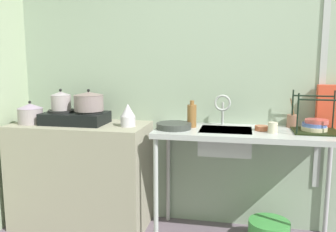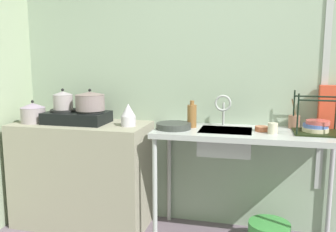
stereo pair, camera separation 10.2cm
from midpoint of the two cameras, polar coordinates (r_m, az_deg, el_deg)
wall_back at (r=3.02m, az=15.88°, el=6.30°), size 4.98×0.10×2.57m
wall_metal_strip at (r=3.01m, az=24.79°, el=8.25°), size 0.05×0.01×2.05m
counter_concrete at (r=3.18m, az=-12.51°, el=-8.97°), size 1.12×0.53×0.88m
counter_sink at (r=2.76m, az=13.41°, el=-3.89°), size 1.38×0.53×0.88m
stove at (r=3.08m, az=-13.36°, el=-0.13°), size 0.51×0.32×0.11m
pot_on_left_burner at (r=3.12m, az=-15.48°, el=2.43°), size 0.16×0.16×0.18m
pot_on_right_burner at (r=3.00m, az=-11.35°, el=2.37°), size 0.24×0.24×0.18m
pot_beside_stove at (r=3.20m, az=-19.84°, el=0.50°), size 0.21×0.21×0.19m
percolator at (r=2.87m, az=-5.32°, el=0.14°), size 0.12×0.12×0.18m
sink_basin at (r=2.77m, az=10.17°, el=-4.01°), size 0.39×0.32×0.18m
faucet at (r=2.87m, az=9.77°, el=1.69°), size 0.13×0.08×0.25m
frying_pan at (r=2.75m, az=1.96°, el=-1.60°), size 0.27×0.27×0.04m
dish_rack at (r=2.82m, az=23.50°, el=-1.59°), size 0.32×0.30×0.30m
cup_by_rack at (r=2.69m, az=17.39°, el=-1.89°), size 0.07×0.07×0.08m
small_bowl_on_drainboard at (r=2.77m, az=15.73°, el=-1.97°), size 0.10×0.10×0.04m
bottle_by_sink at (r=2.81m, az=4.87°, el=0.06°), size 0.07×0.07×0.21m
cereal_box at (r=2.99m, az=25.55°, el=1.21°), size 0.19×0.07×0.34m
utensil_jar at (r=2.96m, az=20.37°, el=-0.83°), size 0.09×0.09×0.23m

